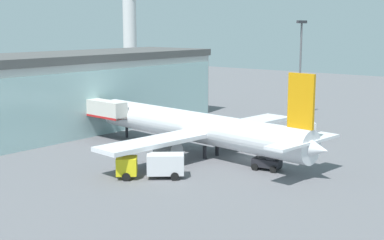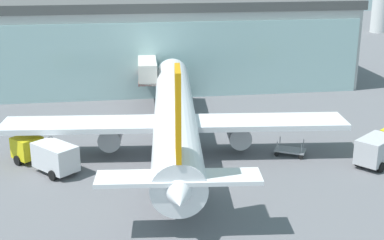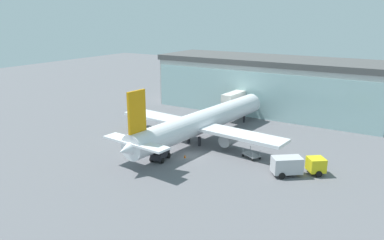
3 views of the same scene
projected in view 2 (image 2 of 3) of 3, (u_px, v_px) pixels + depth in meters
name	position (u px, v px, depth m)	size (l,w,h in m)	color
ground	(210.00, 178.00, 45.43)	(240.00, 240.00, 0.00)	slate
terminal_building	(168.00, 42.00, 75.63)	(51.50, 16.09, 12.13)	#ADADAD
jet_bridge	(147.00, 67.00, 67.54)	(2.84, 12.00, 5.74)	beige
airplane	(175.00, 116.00, 50.52)	(32.12, 38.33, 11.43)	silver
catering_truck	(46.00, 154.00, 46.78)	(6.48, 6.93, 2.65)	yellow
fuel_truck	(382.00, 146.00, 48.57)	(7.10, 6.25, 2.65)	yellow
baggage_cart	(290.00, 150.00, 50.31)	(3.22, 2.73, 1.50)	gray
pushback_tug	(179.00, 190.00, 40.91)	(2.68, 3.48, 2.30)	black
safety_cone_nose	(209.00, 181.00, 44.11)	(0.36, 0.36, 0.55)	orange
safety_cone_wingtip	(39.00, 155.00, 49.67)	(0.36, 0.36, 0.55)	orange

